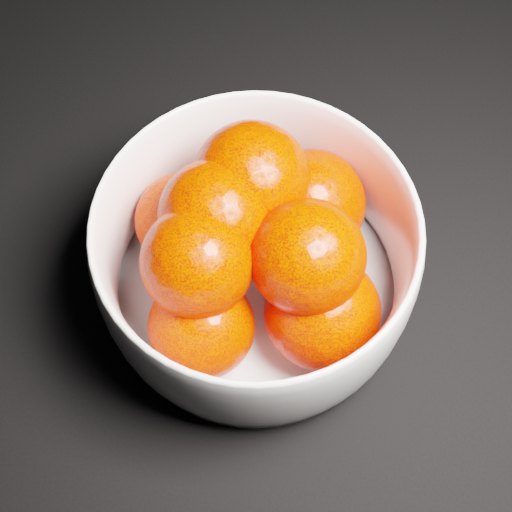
{
  "coord_description": "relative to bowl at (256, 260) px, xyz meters",
  "views": [
    {
      "loc": [
        -0.25,
        -0.47,
        0.49
      ],
      "look_at": [
        -0.25,
        -0.25,
        0.06
      ],
      "focal_mm": 50.0,
      "sensor_mm": 36.0,
      "label": 1
    }
  ],
  "objects": [
    {
      "name": "bowl",
      "position": [
        0.0,
        0.0,
        0.0
      ],
      "size": [
        0.22,
        0.22,
        0.11
      ],
      "rotation": [
        0.0,
        0.0,
        0.26
      ],
      "color": "silver",
      "rests_on": "ground"
    },
    {
      "name": "orange_pile",
      "position": [
        -0.0,
        0.0,
        0.02
      ],
      "size": [
        0.17,
        0.17,
        0.12
      ],
      "color": "#FF2000",
      "rests_on": "bowl"
    }
  ]
}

